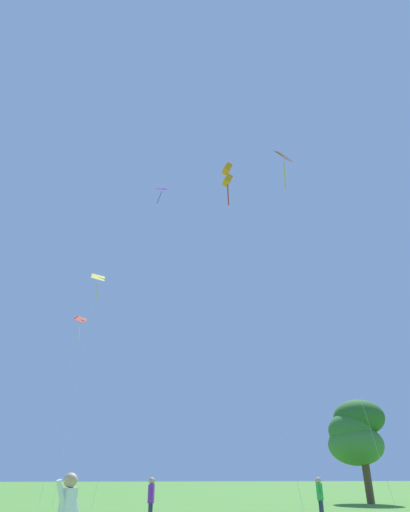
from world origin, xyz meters
name	(u,v)px	position (x,y,z in m)	size (l,w,h in m)	color
kite_yellow_diamond	(97,286)	(-4.70, 37.96, 19.17)	(1.49, 12.40, 20.85)	yellow
kite_orange_box	(227,176)	(5.95, 25.04, 25.19)	(1.45, 8.45, 26.43)	orange
kite_pink_low	(285,168)	(11.68, 25.55, 27.39)	(1.86, 10.95, 29.73)	pink
kite_purple_streamer	(157,211)	(0.33, 29.43, 23.54)	(4.10, 5.48, 26.80)	purple
kite_red_high	(79,329)	(-5.74, 35.52, 13.81)	(1.13, 7.45, 15.28)	red
person_near_tree	(320,495)	(6.21, 13.53, 0.98)	(0.22, 0.52, 1.62)	#2D3351
person_in_red_shirt	(151,498)	(-0.60, 12.77, 0.97)	(0.27, 0.51, 1.62)	#2D3351
tree_right_cluster	(356,432)	(15.69, 26.76, 4.57)	(4.47, 3.95, 6.91)	brown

